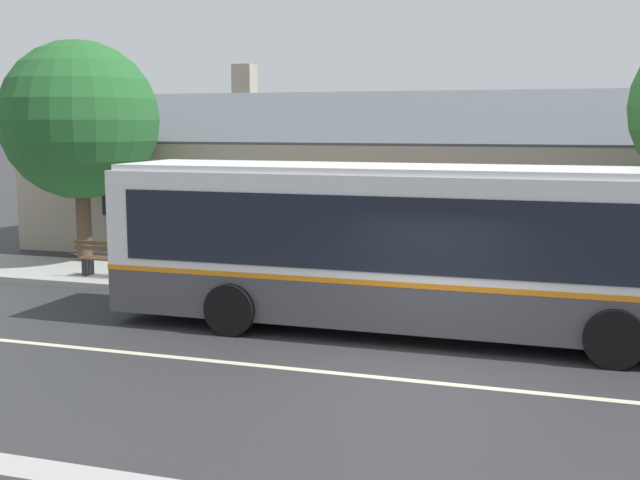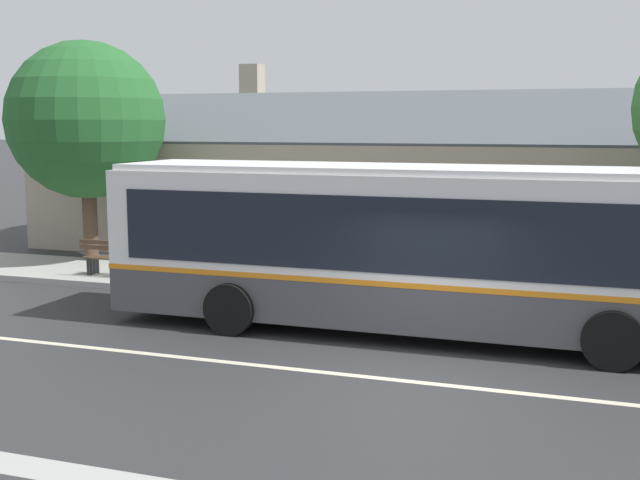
% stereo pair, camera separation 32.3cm
% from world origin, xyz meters
% --- Properties ---
extents(ground_plane, '(300.00, 300.00, 0.00)m').
position_xyz_m(ground_plane, '(0.00, 0.00, 0.00)').
color(ground_plane, '#2D2D30').
extents(sidewalk_far, '(60.00, 3.00, 0.15)m').
position_xyz_m(sidewalk_far, '(0.00, 6.00, 0.07)').
color(sidewalk_far, '#9E9E99').
rests_on(sidewalk_far, ground).
extents(lane_divider_stripe, '(60.00, 0.16, 0.01)m').
position_xyz_m(lane_divider_stripe, '(0.00, 0.00, 0.00)').
color(lane_divider_stripe, beige).
rests_on(lane_divider_stripe, ground).
extents(community_building, '(25.26, 9.14, 6.04)m').
position_xyz_m(community_building, '(-2.30, 13.73, 1.82)').
color(community_building, tan).
rests_on(community_building, ground).
extents(transit_bus, '(11.79, 2.81, 3.20)m').
position_xyz_m(transit_bus, '(-0.64, 2.90, 1.72)').
color(transit_bus, '#47474C').
rests_on(transit_bus, ground).
extents(bench_by_building, '(1.74, 0.51, 0.94)m').
position_xyz_m(bench_by_building, '(-8.82, 5.33, 0.57)').
color(bench_by_building, brown).
rests_on(bench_by_building, sidewalk_far).
extents(bench_down_street, '(1.77, 0.51, 0.94)m').
position_xyz_m(bench_down_street, '(-4.23, 5.53, 0.57)').
color(bench_down_street, brown).
rests_on(bench_down_street, sidewalk_far).
extents(street_tree_secondary, '(4.36, 4.36, 6.26)m').
position_xyz_m(street_tree_secondary, '(-10.87, 7.28, 4.07)').
color(street_tree_secondary, '#4C3828').
rests_on(street_tree_secondary, ground).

